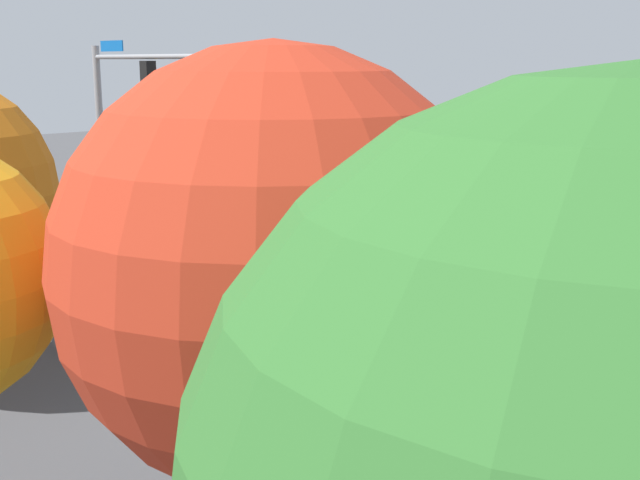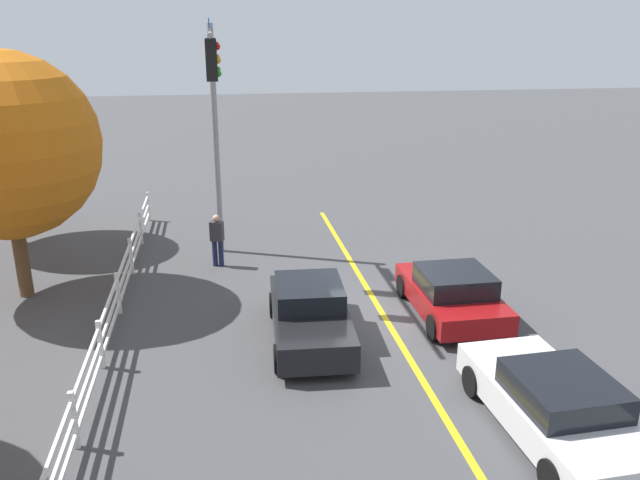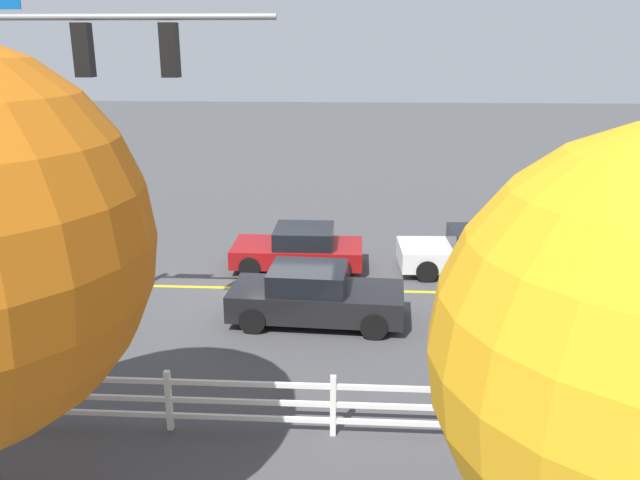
{
  "view_description": "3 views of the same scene",
  "coord_description": "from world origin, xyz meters",
  "px_view_note": "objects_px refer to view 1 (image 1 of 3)",
  "views": [
    {
      "loc": [
        -14.27,
        15.34,
        6.95
      ],
      "look_at": [
        -0.39,
        1.79,
        2.59
      ],
      "focal_mm": 44.88,
      "sensor_mm": 36.0,
      "label": 1
    },
    {
      "loc": [
        -14.74,
        4.13,
        7.21
      ],
      "look_at": [
        -0.67,
        1.82,
        2.44
      ],
      "focal_mm": 35.71,
      "sensor_mm": 36.0,
      "label": 2
    },
    {
      "loc": [
        -1.91,
        16.57,
        6.56
      ],
      "look_at": [
        -1.06,
        2.41,
        2.2
      ],
      "focal_mm": 35.83,
      "sensor_mm": 36.0,
      "label": 3
    }
  ],
  "objects_px": {
    "car_0": "(326,321)",
    "pedestrian": "(132,285)",
    "tree_1": "(276,268)",
    "car_2": "(403,287)",
    "car_1": "(573,330)"
  },
  "relations": [
    {
      "from": "car_0",
      "to": "pedestrian",
      "type": "bearing_deg",
      "value": -155.36
    },
    {
      "from": "car_0",
      "to": "tree_1",
      "type": "distance_m",
      "value": 10.9
    },
    {
      "from": "car_2",
      "to": "tree_1",
      "type": "distance_m",
      "value": 14.24
    },
    {
      "from": "pedestrian",
      "to": "tree_1",
      "type": "relative_size",
      "value": 0.24
    },
    {
      "from": "tree_1",
      "to": "car_2",
      "type": "bearing_deg",
      "value": -56.52
    },
    {
      "from": "car_2",
      "to": "car_0",
      "type": "bearing_deg",
      "value": 100.69
    },
    {
      "from": "car_0",
      "to": "pedestrian",
      "type": "xyz_separation_m",
      "value": [
        5.42,
        2.14,
        0.26
      ]
    },
    {
      "from": "car_1",
      "to": "tree_1",
      "type": "height_order",
      "value": "tree_1"
    },
    {
      "from": "car_1",
      "to": "tree_1",
      "type": "bearing_deg",
      "value": 98.78
    },
    {
      "from": "car_2",
      "to": "tree_1",
      "type": "height_order",
      "value": "tree_1"
    },
    {
      "from": "pedestrian",
      "to": "tree_1",
      "type": "bearing_deg",
      "value": 174.47
    },
    {
      "from": "car_0",
      "to": "car_1",
      "type": "height_order",
      "value": "car_0"
    },
    {
      "from": "pedestrian",
      "to": "tree_1",
      "type": "height_order",
      "value": "tree_1"
    },
    {
      "from": "car_1",
      "to": "pedestrian",
      "type": "bearing_deg",
      "value": 28.77
    },
    {
      "from": "car_2",
      "to": "tree_1",
      "type": "xyz_separation_m",
      "value": [
        -7.53,
        11.39,
        4.05
      ]
    }
  ]
}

